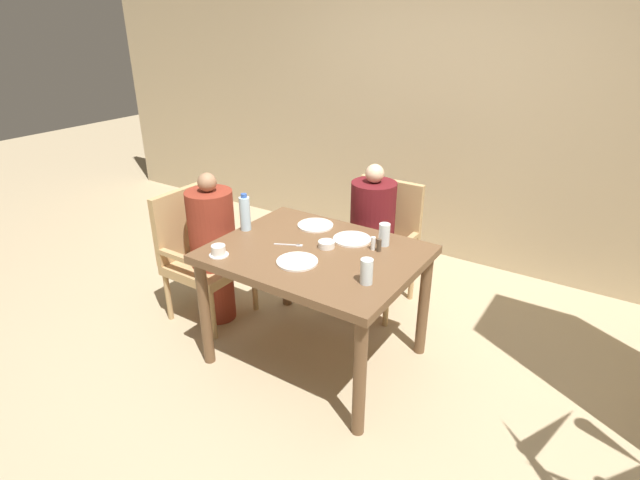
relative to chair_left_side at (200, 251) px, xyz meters
The scene contains 18 objects.
ground_plane 1.13m from the chair_left_side, ahead, with size 16.00×16.00×0.00m, color tan.
wall_back 2.36m from the chair_left_side, 62.51° to the left, with size 8.00×0.06×2.80m.
dining_table 1.02m from the chair_left_side, ahead, with size 1.22×0.96×0.78m.
chair_left_side is the anchor object (origin of this frame).
diner_in_left_chair 0.16m from the chair_left_side, ahead, with size 0.32×0.32×1.11m.
chair_far_side 1.34m from the chair_left_side, 41.04° to the left, with size 0.51×0.51×0.94m.
diner_in_far_chair 1.25m from the chair_left_side, 36.01° to the left, with size 0.32×0.32×1.13m.
plate_main_left 1.18m from the chair_left_side, 12.60° to the left, with size 0.24×0.24×0.01m.
plate_main_right 0.90m from the chair_left_side, 21.08° to the left, with size 0.24×0.24×0.01m.
plate_dessert_center 1.06m from the chair_left_side, 10.61° to the right, with size 0.24×0.24×0.01m.
teacup_with_saucer 0.75m from the chair_left_side, 32.70° to the right, with size 0.11×0.11×0.06m.
bowl_small 1.08m from the chair_left_side, ahead, with size 0.10×0.10×0.04m.
water_bottle 0.60m from the chair_left_side, ahead, with size 0.07×0.07×0.25m.
glass_tall_near 1.50m from the chair_left_side, ahead, with size 0.07×0.07×0.14m.
glass_tall_mid 1.39m from the chair_left_side, 12.60° to the left, with size 0.07×0.07×0.14m.
salt_shaker 1.34m from the chair_left_side, ahead, with size 0.03×0.03×0.08m.
pepper_shaker 1.38m from the chair_left_side, ahead, with size 0.03×0.03×0.08m.
fork_beside_plate 0.89m from the chair_left_side, ahead, with size 0.17×0.09×0.00m.
Camera 1 is at (1.49, -2.23, 2.08)m, focal length 28.00 mm.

